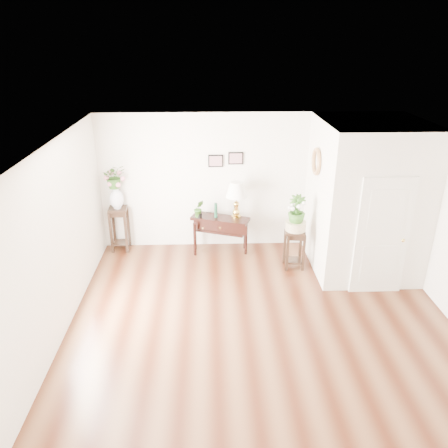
{
  "coord_description": "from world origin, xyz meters",
  "views": [
    {
      "loc": [
        -0.78,
        -5.73,
        4.19
      ],
      "look_at": [
        -0.53,
        1.3,
        1.1
      ],
      "focal_mm": 35.0,
      "sensor_mm": 36.0,
      "label": 1
    }
  ],
  "objects_px": {
    "plant_stand_b": "(294,249)",
    "plant_stand_a": "(120,229)",
    "table_lamp": "(236,201)",
    "console_table": "(220,235)"
  },
  "relations": [
    {
      "from": "console_table",
      "to": "table_lamp",
      "type": "distance_m",
      "value": 0.81
    },
    {
      "from": "table_lamp",
      "to": "plant_stand_a",
      "type": "bearing_deg",
      "value": 175.56
    },
    {
      "from": "plant_stand_b",
      "to": "console_table",
      "type": "bearing_deg",
      "value": 153.81
    },
    {
      "from": "plant_stand_a",
      "to": "table_lamp",
      "type": "bearing_deg",
      "value": -4.44
    },
    {
      "from": "plant_stand_b",
      "to": "plant_stand_a",
      "type": "bearing_deg",
      "value": 165.88
    },
    {
      "from": "table_lamp",
      "to": "plant_stand_b",
      "type": "xyz_separation_m",
      "value": [
        1.08,
        -0.69,
        -0.73
      ]
    },
    {
      "from": "table_lamp",
      "to": "plant_stand_b",
      "type": "distance_m",
      "value": 1.47
    },
    {
      "from": "plant_stand_a",
      "to": "plant_stand_b",
      "type": "height_order",
      "value": "plant_stand_a"
    },
    {
      "from": "console_table",
      "to": "plant_stand_b",
      "type": "distance_m",
      "value": 1.56
    },
    {
      "from": "table_lamp",
      "to": "plant_stand_a",
      "type": "distance_m",
      "value": 2.5
    }
  ]
}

